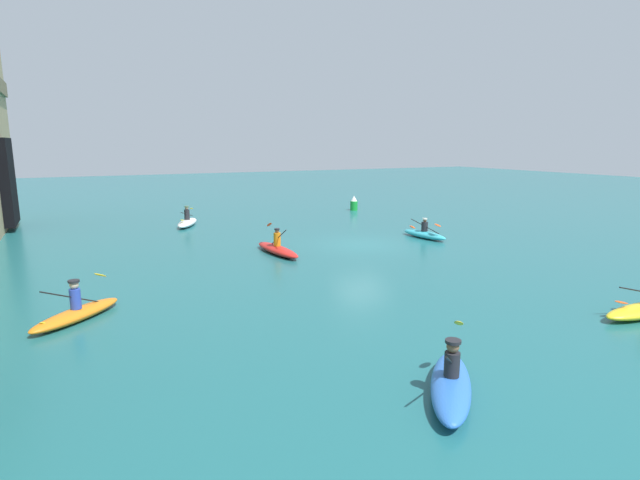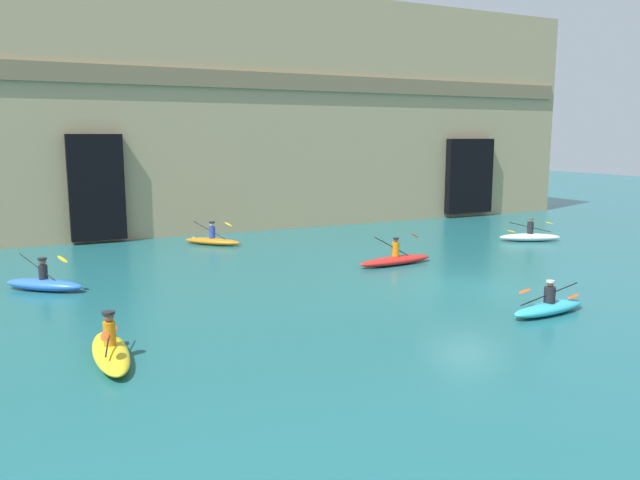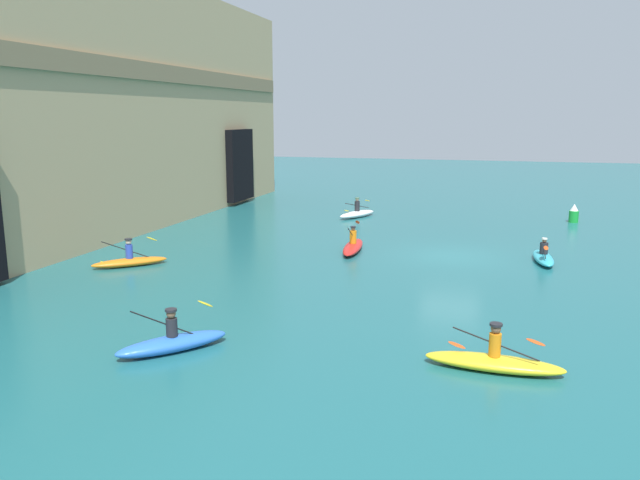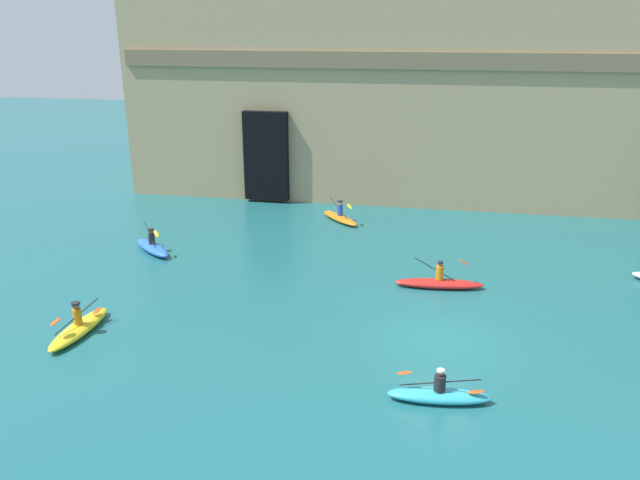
{
  "view_description": "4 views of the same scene",
  "coord_description": "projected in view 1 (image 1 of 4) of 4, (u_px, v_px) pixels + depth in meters",
  "views": [
    {
      "loc": [
        -19.75,
        12.08,
        4.7
      ],
      "look_at": [
        -4.98,
        4.69,
        1.49
      ],
      "focal_mm": 28.0,
      "sensor_mm": 36.0,
      "label": 1
    },
    {
      "loc": [
        -13.86,
        -16.47,
        5.13
      ],
      "look_at": [
        -2.67,
        6.0,
        0.96
      ],
      "focal_mm": 35.0,
      "sensor_mm": 36.0,
      "label": 2
    },
    {
      "loc": [
        -26.47,
        -1.82,
        5.91
      ],
      "look_at": [
        -2.8,
        5.05,
        0.97
      ],
      "focal_mm": 35.0,
      "sensor_mm": 36.0,
      "label": 3
    },
    {
      "loc": [
        -0.48,
        -18.95,
        10.03
      ],
      "look_at": [
        -5.31,
        6.37,
        0.96
      ],
      "focal_mm": 35.0,
      "sensor_mm": 36.0,
      "label": 4
    }
  ],
  "objects": [
    {
      "name": "marker_buoy",
      "position": [
        354.0,
        203.0,
        35.47
      ],
      "size": [
        0.52,
        0.52,
        1.04
      ],
      "color": "green",
      "rests_on": "ground"
    },
    {
      "name": "ground_plane",
      "position": [
        361.0,
        244.0,
        23.55
      ],
      "size": [
        120.0,
        120.0,
        0.0
      ],
      "primitive_type": "plane",
      "color": "#1E6066"
    },
    {
      "name": "kayak_white",
      "position": [
        187.0,
        222.0,
        28.74
      ],
      "size": [
        3.07,
        2.03,
        1.16
      ],
      "rotation": [
        0.0,
        0.0,
        2.69
      ],
      "color": "white",
      "rests_on": "ground"
    },
    {
      "name": "kayak_cyan",
      "position": [
        424.0,
        234.0,
        25.1
      ],
      "size": [
        2.93,
        0.98,
        1.01
      ],
      "rotation": [
        0.0,
        0.0,
        3.24
      ],
      "color": "#33B2C6",
      "rests_on": "ground"
    },
    {
      "name": "kayak_orange",
      "position": [
        77.0,
        312.0,
        13.44
      ],
      "size": [
        2.51,
        2.62,
        1.15
      ],
      "rotation": [
        0.0,
        0.0,
        5.46
      ],
      "color": "orange",
      "rests_on": "ground"
    },
    {
      "name": "kayak_blue",
      "position": [
        451.0,
        384.0,
        9.39
      ],
      "size": [
        2.69,
        2.47,
        1.27
      ],
      "rotation": [
        0.0,
        0.0,
        2.43
      ],
      "color": "blue",
      "rests_on": "ground"
    },
    {
      "name": "kayak_red",
      "position": [
        277.0,
        249.0,
        21.52
      ],
      "size": [
        3.55,
        1.02,
        1.28
      ],
      "rotation": [
        0.0,
        0.0,
        3.23
      ],
      "color": "red",
      "rests_on": "ground"
    }
  ]
}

